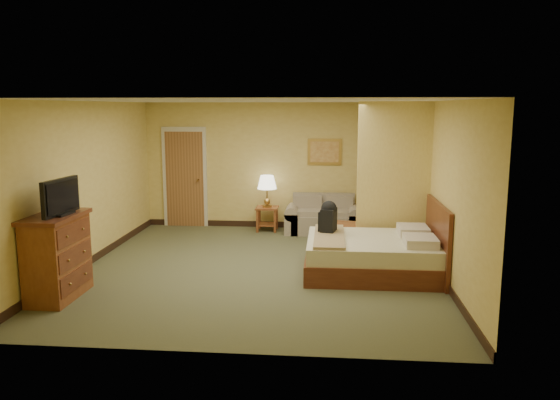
# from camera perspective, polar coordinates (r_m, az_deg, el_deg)

# --- Properties ---
(floor) EXTENTS (6.00, 6.00, 0.00)m
(floor) POSITION_cam_1_polar(r_m,az_deg,el_deg) (8.66, -2.22, -7.15)
(floor) COLOR #515436
(floor) RESTS_ON ground
(ceiling) EXTENTS (6.00, 6.00, 0.00)m
(ceiling) POSITION_cam_1_polar(r_m,az_deg,el_deg) (8.29, -2.34, 10.32)
(ceiling) COLOR white
(ceiling) RESTS_ON back_wall
(back_wall) EXTENTS (5.50, 0.02, 2.60)m
(back_wall) POSITION_cam_1_polar(r_m,az_deg,el_deg) (11.33, -0.32, 3.59)
(back_wall) COLOR #D9BC5C
(back_wall) RESTS_ON floor
(left_wall) EXTENTS (0.02, 6.00, 2.60)m
(left_wall) POSITION_cam_1_polar(r_m,az_deg,el_deg) (9.14, -19.63, 1.54)
(left_wall) COLOR #D9BC5C
(left_wall) RESTS_ON floor
(right_wall) EXTENTS (0.02, 6.00, 2.60)m
(right_wall) POSITION_cam_1_polar(r_m,az_deg,el_deg) (8.47, 16.50, 1.09)
(right_wall) COLOR #D9BC5C
(right_wall) RESTS_ON floor
(partition) EXTENTS (1.20, 0.15, 2.60)m
(partition) POSITION_cam_1_polar(r_m,az_deg,el_deg) (9.28, 11.77, 2.01)
(partition) COLOR #D9BC5C
(partition) RESTS_ON floor
(door) EXTENTS (0.94, 0.16, 2.10)m
(door) POSITION_cam_1_polar(r_m,az_deg,el_deg) (11.68, -9.91, 2.30)
(door) COLOR beige
(door) RESTS_ON floor
(baseboard) EXTENTS (5.50, 0.02, 0.12)m
(baseboard) POSITION_cam_1_polar(r_m,az_deg,el_deg) (11.52, -0.32, -2.56)
(baseboard) COLOR black
(baseboard) RESTS_ON floor
(loveseat) EXTENTS (1.53, 0.71, 0.77)m
(loveseat) POSITION_cam_1_polar(r_m,az_deg,el_deg) (11.02, 4.56, -2.14)
(loveseat) COLOR gray
(loveseat) RESTS_ON floor
(side_table) EXTENTS (0.45, 0.45, 0.49)m
(side_table) POSITION_cam_1_polar(r_m,az_deg,el_deg) (11.15, -1.35, -1.58)
(side_table) COLOR brown
(side_table) RESTS_ON floor
(table_lamp) EXTENTS (0.39, 0.39, 0.65)m
(table_lamp) POSITION_cam_1_polar(r_m,az_deg,el_deg) (11.04, -1.37, 1.78)
(table_lamp) COLOR #A0793B
(table_lamp) RESTS_ON side_table
(coffee_table) EXTENTS (0.91, 0.91, 0.48)m
(coffee_table) POSITION_cam_1_polar(r_m,az_deg,el_deg) (9.59, 7.02, -3.41)
(coffee_table) COLOR brown
(coffee_table) RESTS_ON floor
(wall_picture) EXTENTS (0.69, 0.04, 0.54)m
(wall_picture) POSITION_cam_1_polar(r_m,az_deg,el_deg) (11.23, 4.67, 5.04)
(wall_picture) COLOR #B78E3F
(wall_picture) RESTS_ON back_wall
(dresser) EXTENTS (0.55, 1.06, 1.13)m
(dresser) POSITION_cam_1_polar(r_m,az_deg,el_deg) (7.80, -22.24, -5.46)
(dresser) COLOR brown
(dresser) RESTS_ON floor
(tv) EXTENTS (0.22, 0.78, 0.48)m
(tv) POSITION_cam_1_polar(r_m,az_deg,el_deg) (7.59, -21.95, 0.20)
(tv) COLOR black
(tv) RESTS_ON dresser
(bed) EXTENTS (2.01, 1.71, 1.11)m
(bed) POSITION_cam_1_polar(r_m,az_deg,el_deg) (8.45, 10.07, -5.61)
(bed) COLOR #532313
(bed) RESTS_ON floor
(backpack) EXTENTS (0.27, 0.34, 0.53)m
(backpack) POSITION_cam_1_polar(r_m,az_deg,el_deg) (8.55, 5.12, -1.73)
(backpack) COLOR black
(backpack) RESTS_ON bed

